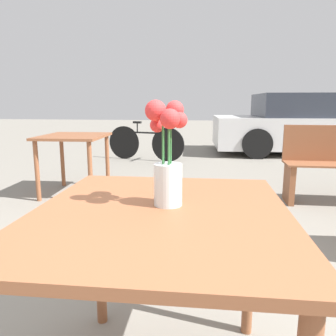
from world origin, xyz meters
TOP-DOWN VIEW (x-y plane):
  - table_front at (0.00, 0.00)m, footprint 0.86×0.96m
  - flower_vase at (0.01, 0.05)m, footprint 0.14×0.15m
  - table_back at (-1.47, 2.69)m, footprint 0.76×0.85m
  - bicycle at (-1.08, 5.14)m, footprint 1.54×0.53m
  - parked_car at (2.26, 6.52)m, footprint 4.11×2.07m

SIDE VIEW (x-z plane):
  - bicycle at x=-1.08m, z-range -0.03..0.71m
  - table_back at x=-1.47m, z-range 0.24..0.96m
  - parked_car at x=2.26m, z-range -0.03..1.25m
  - table_front at x=0.00m, z-range 0.27..1.02m
  - flower_vase at x=0.01m, z-range 0.72..1.07m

